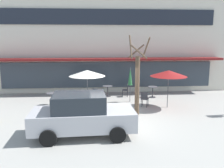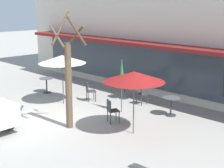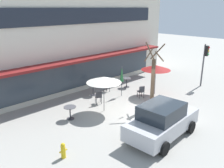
{
  "view_description": "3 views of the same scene",
  "coord_description": "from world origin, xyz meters",
  "px_view_note": "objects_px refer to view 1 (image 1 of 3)",
  "views": [
    {
      "loc": [
        -1.01,
        -11.61,
        3.89
      ],
      "look_at": [
        0.02,
        2.36,
        1.3
      ],
      "focal_mm": 38.0,
      "sensor_mm": 36.0,
      "label": 1
    },
    {
      "loc": [
        10.76,
        -6.8,
        4.43
      ],
      "look_at": [
        0.28,
        3.38,
        0.97
      ],
      "focal_mm": 55.0,
      "sensor_mm": 36.0,
      "label": 2
    },
    {
      "loc": [
        -10.59,
        -7.88,
        6.09
      ],
      "look_at": [
        -0.12,
        2.65,
        1.3
      ],
      "focal_mm": 38.0,
      "sensor_mm": 36.0,
      "label": 3
    }
  ],
  "objects_px": {
    "cafe_table_streetside": "(52,97)",
    "cafe_chair_0": "(126,89)",
    "cafe_chair_2": "(96,94)",
    "parked_sedan": "(82,115)",
    "patio_umbrella_corner_open": "(130,77)",
    "street_tree": "(137,81)",
    "patio_umbrella_cream_folded": "(87,73)",
    "cafe_table_by_tree": "(108,89)",
    "patio_umbrella_green_folded": "(169,73)",
    "cafe_chair_1": "(144,98)",
    "cafe_table_near_wall": "(153,90)"
  },
  "relations": [
    {
      "from": "cafe_table_near_wall",
      "to": "patio_umbrella_corner_open",
      "type": "relative_size",
      "value": 0.35
    },
    {
      "from": "cafe_chair_1",
      "to": "street_tree",
      "type": "height_order",
      "value": "street_tree"
    },
    {
      "from": "cafe_table_streetside",
      "to": "parked_sedan",
      "type": "relative_size",
      "value": 0.18
    },
    {
      "from": "patio_umbrella_green_folded",
      "to": "cafe_chair_2",
      "type": "relative_size",
      "value": 2.47
    },
    {
      "from": "cafe_table_near_wall",
      "to": "cafe_chair_2",
      "type": "bearing_deg",
      "value": -165.74
    },
    {
      "from": "cafe_table_by_tree",
      "to": "street_tree",
      "type": "bearing_deg",
      "value": -72.67
    },
    {
      "from": "patio_umbrella_corner_open",
      "to": "street_tree",
      "type": "xyz_separation_m",
      "value": [
        -0.03,
        -2.68,
        0.2
      ]
    },
    {
      "from": "patio_umbrella_corner_open",
      "to": "cafe_chair_0",
      "type": "height_order",
      "value": "patio_umbrella_corner_open"
    },
    {
      "from": "cafe_table_streetside",
      "to": "cafe_table_by_tree",
      "type": "relative_size",
      "value": 1.0
    },
    {
      "from": "cafe_table_streetside",
      "to": "patio_umbrella_green_folded",
      "type": "bearing_deg",
      "value": -8.22
    },
    {
      "from": "patio_umbrella_cream_folded",
      "to": "cafe_chair_2",
      "type": "height_order",
      "value": "patio_umbrella_cream_folded"
    },
    {
      "from": "cafe_table_streetside",
      "to": "cafe_chair_2",
      "type": "xyz_separation_m",
      "value": [
        2.67,
        0.56,
        0.01
      ]
    },
    {
      "from": "cafe_table_by_tree",
      "to": "patio_umbrella_cream_folded",
      "type": "height_order",
      "value": "patio_umbrella_cream_folded"
    },
    {
      "from": "cafe_table_streetside",
      "to": "cafe_table_by_tree",
      "type": "bearing_deg",
      "value": 30.43
    },
    {
      "from": "patio_umbrella_cream_folded",
      "to": "parked_sedan",
      "type": "xyz_separation_m",
      "value": [
        -0.1,
        -4.24,
        -1.14
      ]
    },
    {
      "from": "patio_umbrella_cream_folded",
      "to": "parked_sedan",
      "type": "bearing_deg",
      "value": -91.32
    },
    {
      "from": "cafe_chair_0",
      "to": "cafe_chair_2",
      "type": "bearing_deg",
      "value": -146.93
    },
    {
      "from": "cafe_table_streetside",
      "to": "patio_umbrella_green_folded",
      "type": "relative_size",
      "value": 0.35
    },
    {
      "from": "patio_umbrella_cream_folded",
      "to": "cafe_table_streetside",
      "type": "bearing_deg",
      "value": 165.91
    },
    {
      "from": "cafe_table_streetside",
      "to": "cafe_chair_0",
      "type": "bearing_deg",
      "value": 21.91
    },
    {
      "from": "cafe_table_near_wall",
      "to": "cafe_chair_1",
      "type": "height_order",
      "value": "cafe_chair_1"
    },
    {
      "from": "cafe_table_by_tree",
      "to": "cafe_chair_1",
      "type": "xyz_separation_m",
      "value": [
        2.03,
        -2.8,
        0.01
      ]
    },
    {
      "from": "cafe_table_streetside",
      "to": "patio_umbrella_cream_folded",
      "type": "height_order",
      "value": "patio_umbrella_cream_folded"
    },
    {
      "from": "cafe_table_near_wall",
      "to": "patio_umbrella_green_folded",
      "type": "distance_m",
      "value": 2.95
    },
    {
      "from": "patio_umbrella_corner_open",
      "to": "street_tree",
      "type": "bearing_deg",
      "value": -90.71
    },
    {
      "from": "cafe_chair_0",
      "to": "parked_sedan",
      "type": "height_order",
      "value": "parked_sedan"
    },
    {
      "from": "patio_umbrella_corner_open",
      "to": "cafe_chair_0",
      "type": "distance_m",
      "value": 1.81
    },
    {
      "from": "cafe_chair_1",
      "to": "patio_umbrella_cream_folded",
      "type": "bearing_deg",
      "value": 176.13
    },
    {
      "from": "cafe_table_by_tree",
      "to": "cafe_chair_0",
      "type": "relative_size",
      "value": 0.85
    },
    {
      "from": "street_tree",
      "to": "parked_sedan",
      "type": "bearing_deg",
      "value": -136.63
    },
    {
      "from": "cafe_chair_2",
      "to": "parked_sedan",
      "type": "bearing_deg",
      "value": -96.69
    },
    {
      "from": "cafe_table_near_wall",
      "to": "cafe_chair_0",
      "type": "xyz_separation_m",
      "value": [
        -1.8,
        0.37,
        0.01
      ]
    },
    {
      "from": "patio_umbrella_green_folded",
      "to": "patio_umbrella_corner_open",
      "type": "relative_size",
      "value": 1.0
    },
    {
      "from": "patio_umbrella_green_folded",
      "to": "street_tree",
      "type": "height_order",
      "value": "street_tree"
    },
    {
      "from": "cafe_table_by_tree",
      "to": "parked_sedan",
      "type": "relative_size",
      "value": 0.18
    },
    {
      "from": "cafe_chair_1",
      "to": "cafe_chair_2",
      "type": "relative_size",
      "value": 1.0
    },
    {
      "from": "cafe_table_by_tree",
      "to": "patio_umbrella_corner_open",
      "type": "xyz_separation_m",
      "value": [
        1.35,
        -1.55,
        1.11
      ]
    },
    {
      "from": "patio_umbrella_corner_open",
      "to": "patio_umbrella_cream_folded",
      "type": "bearing_deg",
      "value": -159.16
    },
    {
      "from": "cafe_chair_1",
      "to": "patio_umbrella_corner_open",
      "type": "bearing_deg",
      "value": 118.6
    },
    {
      "from": "patio_umbrella_cream_folded",
      "to": "street_tree",
      "type": "xyz_separation_m",
      "value": [
        2.64,
        -1.66,
        -0.19
      ]
    },
    {
      "from": "cafe_chair_2",
      "to": "cafe_chair_1",
      "type": "bearing_deg",
      "value": -25.06
    },
    {
      "from": "cafe_table_by_tree",
      "to": "cafe_chair_2",
      "type": "xyz_separation_m",
      "value": [
        -0.79,
        -1.48,
        0.01
      ]
    },
    {
      "from": "patio_umbrella_corner_open",
      "to": "cafe_chair_1",
      "type": "xyz_separation_m",
      "value": [
        0.68,
        -1.24,
        -1.1
      ]
    },
    {
      "from": "patio_umbrella_corner_open",
      "to": "cafe_chair_0",
      "type": "relative_size",
      "value": 2.47
    },
    {
      "from": "cafe_table_near_wall",
      "to": "cafe_table_by_tree",
      "type": "relative_size",
      "value": 1.0
    },
    {
      "from": "cafe_chair_2",
      "to": "parked_sedan",
      "type": "relative_size",
      "value": 0.21
    },
    {
      "from": "patio_umbrella_green_folded",
      "to": "patio_umbrella_cream_folded",
      "type": "height_order",
      "value": "same"
    },
    {
      "from": "cafe_table_streetside",
      "to": "cafe_chair_0",
      "type": "relative_size",
      "value": 0.85
    },
    {
      "from": "patio_umbrella_cream_folded",
      "to": "patio_umbrella_corner_open",
      "type": "xyz_separation_m",
      "value": [
        2.67,
        1.02,
        -0.39
      ]
    },
    {
      "from": "cafe_table_near_wall",
      "to": "cafe_table_streetside",
      "type": "relative_size",
      "value": 1.0
    }
  ]
}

